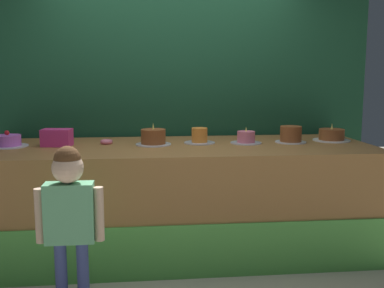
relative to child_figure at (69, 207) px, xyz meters
name	(u,v)px	position (x,y,z in m)	size (l,w,h in m)	color
ground_plane	(183,278)	(0.76, 0.45, -0.72)	(12.00, 12.00, 0.00)	#BCB29E
stage_platform	(178,198)	(0.76, 1.04, -0.25)	(3.40, 1.21, 0.95)	#9E6B38
curtain_backdrop	(172,84)	(0.76, 1.74, 0.75)	(4.00, 0.08, 2.94)	#19472D
child_figure	(69,207)	(0.00, 0.00, 0.00)	(0.43, 0.20, 1.12)	#3F4C8C
pink_box	(57,138)	(-0.27, 1.11, 0.30)	(0.24, 0.16, 0.15)	#E1378A
donut	(106,142)	(0.14, 1.19, 0.25)	(0.11, 0.11, 0.04)	pink
cake_far_left	(7,141)	(-0.68, 1.11, 0.27)	(0.34, 0.34, 0.14)	silver
cake_left	(153,138)	(0.56, 1.09, 0.29)	(0.31, 0.31, 0.20)	silver
cake_center_left	(199,137)	(0.97, 1.14, 0.28)	(0.28, 0.28, 0.14)	silver
cake_center_right	(246,138)	(1.38, 1.09, 0.27)	(0.28, 0.28, 0.15)	silver
cake_right	(291,135)	(1.80, 1.10, 0.30)	(0.28, 0.28, 0.15)	silver
cake_far_right	(332,135)	(2.21, 1.17, 0.28)	(0.34, 0.34, 0.17)	white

